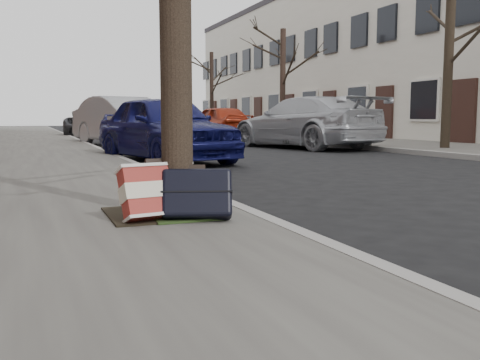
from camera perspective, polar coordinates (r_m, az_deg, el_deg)
name	(u,v)px	position (r m, az deg, el deg)	size (l,w,h in m)	color
ground	(459,239)	(4.37, 22.30, -5.80)	(120.00, 120.00, 0.00)	black
near_sidewalk	(2,145)	(18.09, -24.02, 3.42)	(5.00, 70.00, 0.12)	#65635C
far_sidewalk	(326,139)	(21.05, 9.13, 4.29)	(4.00, 70.00, 0.12)	slate
house_far	(422,55)	(25.12, 18.86, 12.49)	(6.70, 40.00, 7.20)	beige
dirt_patch	(161,213)	(4.44, -8.45, -3.52)	(0.85, 0.85, 0.01)	black
suitcase_red	(159,192)	(4.14, -8.64, -1.28)	(0.57, 0.16, 0.41)	maroon
suitcase_navy	(197,193)	(4.11, -4.62, -1.43)	(0.53, 0.17, 0.38)	black
car_near_front	(164,128)	(11.13, -8.08, 5.54)	(1.65, 4.09, 1.39)	#0F114C
car_near_mid	(126,121)	(17.33, -12.02, 6.14)	(1.66, 4.77, 1.57)	#A7A9AE
car_near_back	(92,122)	(26.82, -15.46, 5.95)	(2.25, 4.87, 1.35)	#343539
car_far_front	(304,123)	(16.07, 6.80, 6.09)	(2.11, 5.19, 1.51)	#AAADB2
car_far_back	(218,122)	(22.66, -2.41, 6.17)	(1.67, 4.14, 1.41)	#9A2811
tree_far_a	(449,49)	(15.12, 21.40, 12.84)	(0.24, 0.24, 5.06)	black
tree_far_b	(283,83)	(23.08, 4.57, 10.28)	(0.24, 0.24, 4.49)	black
tree_far_c	(212,92)	(31.72, -3.04, 9.37)	(0.23, 0.23, 4.56)	black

